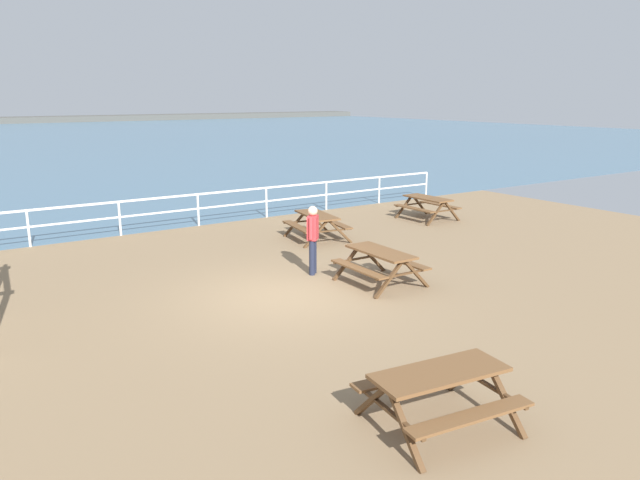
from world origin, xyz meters
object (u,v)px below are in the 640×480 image
Objects in this scene: picnic_table_near_right at (439,385)px; picnic_table_far_left at (317,220)px; picnic_table_near_left at (428,203)px; visitor at (313,236)px; picnic_table_mid_centre at (380,259)px.

picnic_table_far_left is (4.48, 9.57, 0.00)m from picnic_table_near_right.
visitor is (-6.90, -3.29, 0.36)m from picnic_table_near_left.
picnic_table_far_left is 3.58m from visitor.
picnic_table_near_left is 13.64m from picnic_table_near_right.
visitor is (2.43, 6.66, 0.36)m from picnic_table_near_right.
visitor is at bearing 114.98° from picnic_table_near_left.
picnic_table_mid_centre is 1.77m from visitor.
picnic_table_far_left is (-4.85, -0.38, 0.00)m from picnic_table_near_left.
picnic_table_near_right is (-9.33, -9.95, 0.00)m from picnic_table_near_left.
visitor is at bearing 154.07° from picnic_table_far_left.
picnic_table_near_right is 7.10m from visitor.
picnic_table_near_right is at bearing 164.19° from picnic_table_far_left.
visitor is at bearing 77.22° from picnic_table_near_right.
picnic_table_near_left and picnic_table_near_right have the same top height.
picnic_table_near_left is 4.86m from picnic_table_far_left.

